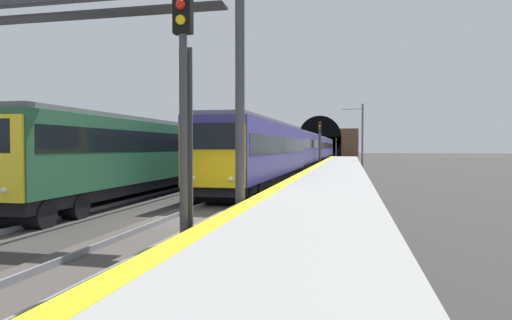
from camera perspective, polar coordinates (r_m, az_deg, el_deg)
The scene contains 13 objects.
ground_plane at distance 15.75m, azimuth -7.63°, elevation -7.56°, with size 320.00×320.00×0.00m, color #302D2B.
platform_right at distance 14.81m, azimuth 7.94°, elevation -6.27°, with size 112.00×3.91×0.97m, color gray.
platform_right_edge_strip at distance 14.96m, azimuth 1.40°, elevation -4.28°, with size 112.00×0.50×0.01m, color yellow.
track_main_line at distance 15.74m, azimuth -7.64°, elevation -7.41°, with size 160.00×3.07×0.21m.
track_adjacent_line at distance 18.07m, azimuth -23.01°, elevation -6.35°, with size 160.00×3.10×0.21m.
train_main_approaching at distance 55.04m, azimuth 6.63°, elevation 1.47°, with size 76.09×3.22×4.02m.
train_adjacent_platform at distance 31.05m, azimuth -7.30°, elevation 1.12°, with size 37.42×3.00×3.85m.
railway_signal_near at distance 9.16m, azimuth -9.29°, elevation 6.07°, with size 0.39×0.38×5.57m.
railway_signal_mid at distance 48.99m, azimuth 8.22°, elevation 2.51°, with size 0.39×0.38×5.28m.
railway_signal_far at distance 104.30m, azimuth 10.28°, elevation 1.89°, with size 0.39×0.38×4.58m.
overhead_signal_gantry at distance 15.24m, azimuth -19.52°, elevation 13.68°, with size 0.70×9.43×7.52m.
tunnel_portal at distance 115.03m, azimuth 8.23°, elevation 2.26°, with size 2.56×19.37×10.85m.
catenary_mast_near at distance 52.33m, azimuth 13.50°, elevation 3.15°, with size 0.22×2.44×7.44m.
Camera 1 is at (-14.62, -5.26, 2.55)m, focal length 31.04 mm.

